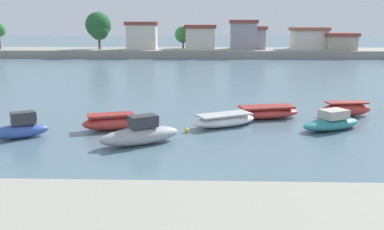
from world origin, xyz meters
TOP-DOWN VIEW (x-y plane):
  - ground_plane at (0.00, 0.00)m, footprint 400.00×400.00m
  - moored_boat_1 at (-10.01, 9.58)m, footprint 3.88×2.94m
  - moored_boat_2 at (-4.52, 11.97)m, footprint 4.27×2.73m
  - moored_boat_3 at (-1.89, 8.40)m, footprint 5.27×3.93m
  - moored_boat_4 at (3.51, 13.23)m, footprint 5.29×3.99m
  - moored_boat_5 at (6.94, 15.95)m, footprint 5.57×3.04m
  - moored_boat_6 at (11.06, 12.50)m, footprint 5.04×3.76m
  - moored_boat_7 at (13.48, 17.02)m, footprint 4.22×1.92m
  - mooring_buoy_0 at (6.38, 19.19)m, footprint 0.27×0.27m
  - mooring_buoy_1 at (0.87, 11.36)m, footprint 0.34×0.34m
  - distant_shoreline at (1.21, 73.96)m, footprint 101.51×11.69m

SIDE VIEW (x-z plane):
  - ground_plane at x=0.00m, z-range 0.00..0.00m
  - mooring_buoy_0 at x=6.38m, z-range 0.00..0.27m
  - mooring_buoy_1 at x=0.87m, z-range 0.00..0.34m
  - moored_boat_4 at x=3.51m, z-range -0.02..0.92m
  - moored_boat_5 at x=6.94m, z-range -0.02..0.97m
  - moored_boat_6 at x=11.06m, z-range -0.18..1.25m
  - moored_boat_2 at x=-4.52m, z-range -0.02..1.12m
  - moored_boat_7 at x=13.48m, z-range -0.02..1.14m
  - moored_boat_1 at x=-10.01m, z-range -0.22..1.51m
  - moored_boat_3 at x=-1.89m, z-range -0.25..1.58m
  - distant_shoreline at x=1.21m, z-range -2.40..6.79m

